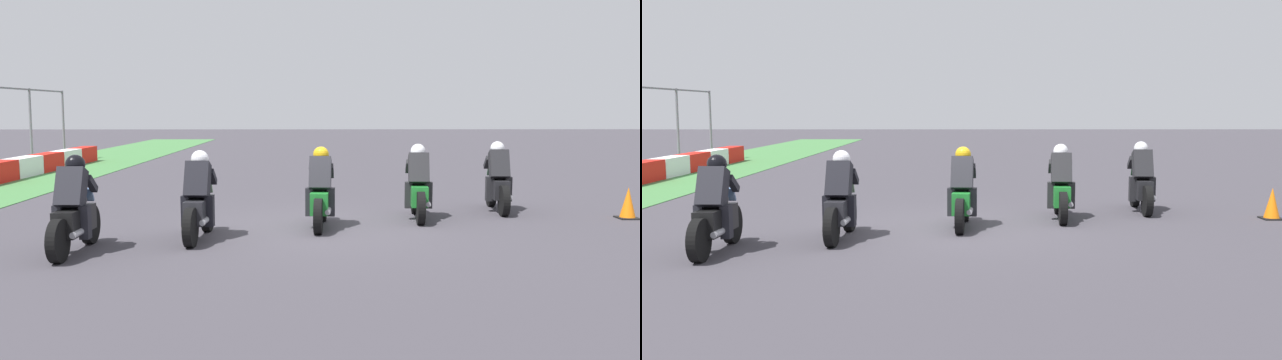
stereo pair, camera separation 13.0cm
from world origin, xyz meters
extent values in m
plane|color=#3E3B42|center=(0.00, 0.00, 0.00)|extent=(120.00, 120.00, 0.00)
cube|color=red|center=(7.61, 9.54, 0.32)|extent=(1.86, 0.60, 0.64)
cube|color=white|center=(9.51, 9.54, 0.32)|extent=(1.86, 0.60, 0.64)
cube|color=red|center=(11.41, 9.54, 0.32)|extent=(1.86, 0.60, 0.64)
cube|color=white|center=(13.32, 9.54, 0.32)|extent=(1.86, 0.60, 0.64)
cube|color=red|center=(15.22, 9.54, 0.32)|extent=(1.86, 0.60, 0.64)
cylinder|color=slate|center=(13.58, 10.93, 1.50)|extent=(0.10, 0.10, 2.99)
cylinder|color=slate|center=(16.98, 10.93, 1.50)|extent=(0.10, 0.10, 2.99)
cylinder|color=black|center=(2.72, -3.95, 0.32)|extent=(0.65, 0.19, 0.64)
cylinder|color=black|center=(1.33, -3.84, 0.32)|extent=(0.65, 0.19, 0.64)
cube|color=black|center=(2.02, -3.90, 0.50)|extent=(1.12, 0.40, 0.40)
ellipsoid|color=black|center=(2.12, -3.91, 0.80)|extent=(0.50, 0.34, 0.24)
cube|color=red|center=(1.51, -3.86, 0.52)|extent=(0.07, 0.16, 0.08)
cylinder|color=#A5A5AD|center=(1.66, -4.03, 0.37)|extent=(0.43, 0.13, 0.10)
cube|color=black|center=(1.92, -3.89, 1.02)|extent=(0.51, 0.44, 0.66)
sphere|color=silver|center=(2.14, -3.91, 1.36)|extent=(0.32, 0.32, 0.30)
cube|color=#43794D|center=(2.52, -3.94, 0.84)|extent=(0.17, 0.27, 0.23)
cube|color=black|center=(1.92, -3.69, 0.50)|extent=(0.19, 0.15, 0.52)
cube|color=black|center=(1.89, -4.09, 0.50)|extent=(0.19, 0.15, 0.52)
cube|color=black|center=(2.32, -3.74, 1.04)|extent=(0.39, 0.13, 0.31)
cube|color=black|center=(2.29, -4.10, 1.04)|extent=(0.39, 0.13, 0.31)
cylinder|color=black|center=(1.72, -2.06, 0.32)|extent=(0.65, 0.19, 0.64)
cylinder|color=black|center=(0.33, -1.95, 0.32)|extent=(0.65, 0.19, 0.64)
cube|color=#20802E|center=(1.02, -2.01, 0.50)|extent=(1.12, 0.40, 0.40)
ellipsoid|color=#20802E|center=(1.12, -2.02, 0.80)|extent=(0.50, 0.34, 0.24)
cube|color=red|center=(0.51, -1.97, 0.52)|extent=(0.07, 0.16, 0.08)
cylinder|color=#A5A5AD|center=(0.66, -2.14, 0.37)|extent=(0.43, 0.13, 0.10)
cube|color=black|center=(0.92, -2.00, 1.02)|extent=(0.51, 0.44, 0.66)
sphere|color=silver|center=(1.14, -2.02, 1.36)|extent=(0.32, 0.32, 0.30)
cube|color=slate|center=(1.52, -2.05, 0.84)|extent=(0.17, 0.27, 0.23)
cube|color=black|center=(0.92, -1.80, 0.50)|extent=(0.19, 0.15, 0.52)
cube|color=black|center=(0.89, -2.20, 0.50)|extent=(0.19, 0.15, 0.52)
cube|color=black|center=(1.32, -1.85, 1.04)|extent=(0.39, 0.13, 0.31)
cube|color=black|center=(1.29, -2.21, 1.04)|extent=(0.39, 0.13, 0.31)
cylinder|color=black|center=(0.78, -0.09, 0.32)|extent=(0.65, 0.19, 0.64)
cylinder|color=black|center=(-0.62, 0.02, 0.32)|extent=(0.65, 0.19, 0.64)
cube|color=#20802E|center=(0.08, -0.03, 0.50)|extent=(1.12, 0.40, 0.40)
ellipsoid|color=#20802E|center=(0.18, -0.04, 0.80)|extent=(0.50, 0.33, 0.24)
cube|color=red|center=(-0.43, 0.00, 0.52)|extent=(0.07, 0.16, 0.08)
cylinder|color=#A5A5AD|center=(-0.28, -0.17, 0.37)|extent=(0.43, 0.13, 0.10)
cube|color=#222228|center=(-0.02, -0.03, 1.02)|extent=(0.51, 0.43, 0.66)
sphere|color=#C09012|center=(0.20, -0.04, 1.36)|extent=(0.32, 0.32, 0.30)
cube|color=#74985C|center=(0.58, -0.07, 0.84)|extent=(0.17, 0.27, 0.23)
cube|color=#222228|center=(-0.03, 0.17, 0.50)|extent=(0.19, 0.15, 0.52)
cube|color=#222228|center=(-0.06, -0.22, 0.50)|extent=(0.19, 0.15, 0.52)
cube|color=#222228|center=(0.37, 0.13, 1.04)|extent=(0.39, 0.13, 0.31)
cube|color=#222228|center=(0.34, -0.23, 1.04)|extent=(0.39, 0.13, 0.31)
cylinder|color=black|center=(-0.30, 2.02, 0.32)|extent=(0.65, 0.17, 0.64)
cylinder|color=black|center=(-1.70, 2.08, 0.32)|extent=(0.65, 0.17, 0.64)
cube|color=#26262A|center=(-1.00, 2.05, 0.50)|extent=(1.11, 0.37, 0.40)
ellipsoid|color=#26262A|center=(-0.90, 2.04, 0.80)|extent=(0.49, 0.32, 0.24)
cube|color=red|center=(-1.51, 2.07, 0.52)|extent=(0.07, 0.16, 0.08)
cylinder|color=#A5A5AD|center=(-1.35, 1.90, 0.37)|extent=(0.42, 0.12, 0.10)
cube|color=black|center=(-1.10, 2.05, 1.02)|extent=(0.50, 0.42, 0.66)
sphere|color=silver|center=(-0.88, 2.04, 1.36)|extent=(0.31, 0.31, 0.30)
cube|color=#61815F|center=(-0.50, 2.03, 0.84)|extent=(0.17, 0.27, 0.23)
cube|color=black|center=(-1.11, 2.25, 0.50)|extent=(0.19, 0.15, 0.52)
cube|color=black|center=(-1.12, 1.85, 0.50)|extent=(0.19, 0.15, 0.52)
cube|color=black|center=(-0.71, 2.22, 1.04)|extent=(0.39, 0.12, 0.31)
cube|color=black|center=(-0.72, 1.86, 1.04)|extent=(0.39, 0.12, 0.31)
cylinder|color=black|center=(-1.37, 3.78, 0.32)|extent=(0.64, 0.14, 0.64)
cylinder|color=black|center=(-2.77, 3.78, 0.32)|extent=(0.64, 0.14, 0.64)
cube|color=black|center=(-2.07, 3.78, 0.50)|extent=(1.10, 0.32, 0.40)
ellipsoid|color=black|center=(-1.97, 3.78, 0.80)|extent=(0.48, 0.30, 0.24)
cube|color=red|center=(-2.58, 3.78, 0.52)|extent=(0.06, 0.16, 0.08)
cylinder|color=#A5A5AD|center=(-2.42, 3.62, 0.37)|extent=(0.42, 0.10, 0.10)
cube|color=black|center=(-2.17, 3.78, 1.02)|extent=(0.48, 0.40, 0.66)
sphere|color=black|center=(-1.95, 3.78, 1.36)|extent=(0.30, 0.30, 0.30)
cube|color=#4E6993|center=(-1.57, 3.78, 0.84)|extent=(0.15, 0.26, 0.23)
cube|color=black|center=(-2.19, 3.98, 0.50)|extent=(0.18, 0.14, 0.52)
cube|color=black|center=(-2.19, 3.58, 0.50)|extent=(0.18, 0.14, 0.52)
cube|color=black|center=(-1.79, 3.96, 1.04)|extent=(0.39, 0.10, 0.31)
cube|color=black|center=(-1.79, 3.60, 1.04)|extent=(0.39, 0.10, 0.31)
cube|color=black|center=(0.99, -6.26, 0.01)|extent=(0.40, 0.40, 0.03)
cone|color=orange|center=(0.99, -6.26, 0.32)|extent=(0.32, 0.32, 0.64)
camera|label=1|loc=(-12.21, 0.15, 2.21)|focal=37.32mm
camera|label=2|loc=(-12.21, 0.02, 2.21)|focal=37.32mm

